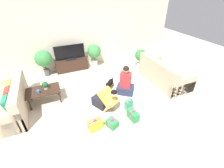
# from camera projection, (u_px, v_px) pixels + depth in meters

# --- Properties ---
(ground_plane) EXTENTS (16.00, 16.00, 0.00)m
(ground_plane) POSITION_uv_depth(u_px,v_px,m) (102.00, 102.00, 4.44)
(ground_plane) COLOR beige
(wall_back) EXTENTS (8.40, 0.06, 2.60)m
(wall_back) POSITION_uv_depth(u_px,v_px,m) (77.00, 35.00, 5.74)
(wall_back) COLOR beige
(wall_back) RESTS_ON ground_plane
(sofa_left) EXTENTS (0.93, 1.83, 0.82)m
(sofa_left) POSITION_uv_depth(u_px,v_px,m) (9.00, 103.00, 3.93)
(sofa_left) COLOR #C6B293
(sofa_left) RESTS_ON ground_plane
(sofa_right) EXTENTS (0.93, 1.83, 0.82)m
(sofa_right) POSITION_uv_depth(u_px,v_px,m) (163.00, 74.00, 5.23)
(sofa_right) COLOR #C6B293
(sofa_right) RESTS_ON ground_plane
(coffee_table) EXTENTS (0.92, 0.59, 0.40)m
(coffee_table) POSITION_uv_depth(u_px,v_px,m) (43.00, 91.00, 4.26)
(coffee_table) COLOR #382319
(coffee_table) RESTS_ON ground_plane
(tv_console) EXTENTS (1.22, 0.38, 0.46)m
(tv_console) POSITION_uv_depth(u_px,v_px,m) (72.00, 65.00, 5.99)
(tv_console) COLOR #382319
(tv_console) RESTS_ON ground_plane
(tv) EXTENTS (1.13, 0.20, 0.57)m
(tv) POSITION_uv_depth(u_px,v_px,m) (70.00, 53.00, 5.73)
(tv) COLOR black
(tv) RESTS_ON tv_console
(potted_plant_back_left) EXTENTS (0.59, 0.59, 0.98)m
(potted_plant_back_left) POSITION_uv_depth(u_px,v_px,m) (44.00, 59.00, 5.40)
(potted_plant_back_left) COLOR #4C4C51
(potted_plant_back_left) RESTS_ON ground_plane
(potted_plant_back_right) EXTENTS (0.53, 0.53, 0.94)m
(potted_plant_back_right) POSITION_uv_depth(u_px,v_px,m) (94.00, 52.00, 6.06)
(potted_plant_back_right) COLOR beige
(potted_plant_back_right) RESTS_ON ground_plane
(potted_plant_corner_right) EXTENTS (0.46, 0.46, 0.77)m
(potted_plant_corner_right) POSITION_uv_depth(u_px,v_px,m) (141.00, 56.00, 6.03)
(potted_plant_corner_right) COLOR beige
(potted_plant_corner_right) RESTS_ON ground_plane
(person_kneeling) EXTENTS (0.62, 0.82, 0.76)m
(person_kneeling) POSITION_uv_depth(u_px,v_px,m) (105.00, 99.00, 4.02)
(person_kneeling) COLOR #23232D
(person_kneeling) RESTS_ON ground_plane
(person_sitting) EXTENTS (0.66, 0.63, 0.97)m
(person_sitting) POSITION_uv_depth(u_px,v_px,m) (125.00, 83.00, 4.61)
(person_sitting) COLOR #283351
(person_sitting) RESTS_ON ground_plane
(dog) EXTENTS (0.41, 0.46, 0.34)m
(dog) POSITION_uv_depth(u_px,v_px,m) (110.00, 83.00, 4.87)
(dog) COLOR black
(dog) RESTS_ON ground_plane
(gift_box_a) EXTENTS (0.37, 0.26, 0.30)m
(gift_box_a) POSITION_uv_depth(u_px,v_px,m) (95.00, 124.00, 3.55)
(gift_box_a) COLOR yellow
(gift_box_a) RESTS_ON ground_plane
(gift_box_b) EXTENTS (0.28, 0.31, 0.26)m
(gift_box_b) POSITION_uv_depth(u_px,v_px,m) (112.00, 123.00, 3.60)
(gift_box_b) COLOR #2D934C
(gift_box_b) RESTS_ON ground_plane
(gift_box_c) EXTENTS (0.20, 0.35, 0.31)m
(gift_box_c) POSITION_uv_depth(u_px,v_px,m) (133.00, 115.00, 3.80)
(gift_box_c) COLOR #2D934C
(gift_box_c) RESTS_ON ground_plane
(gift_bag_a) EXTENTS (0.23, 0.16, 0.31)m
(gift_bag_a) POSITION_uv_depth(u_px,v_px,m) (129.00, 104.00, 4.11)
(gift_bag_a) COLOR #4CA384
(gift_bag_a) RESTS_ON ground_plane
(mug) EXTENTS (0.12, 0.08, 0.09)m
(mug) POSITION_uv_depth(u_px,v_px,m) (38.00, 92.00, 4.11)
(mug) COLOR #386BAD
(mug) RESTS_ON coffee_table
(tabletop_plant) EXTENTS (0.17, 0.17, 0.22)m
(tabletop_plant) POSITION_uv_depth(u_px,v_px,m) (45.00, 85.00, 4.23)
(tabletop_plant) COLOR beige
(tabletop_plant) RESTS_ON coffee_table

